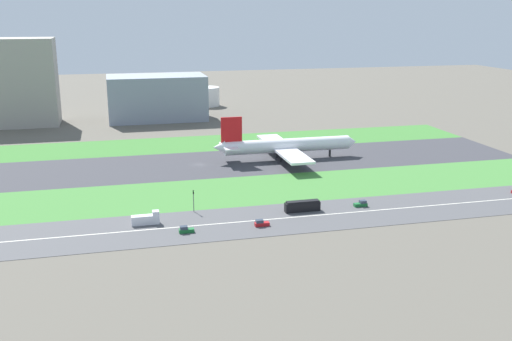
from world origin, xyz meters
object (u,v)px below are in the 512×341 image
(car_4, at_px, (186,230))
(fuel_tank_west, at_px, (206,97))
(airliner, at_px, (284,146))
(traffic_light, at_px, (194,199))
(car_3, at_px, (361,204))
(car_0, at_px, (261,223))
(terminal_building, at_px, (8,83))
(hangar_building, at_px, (157,98))
(truck_0, at_px, (146,219))
(bus_0, at_px, (302,206))

(car_4, xyz_separation_m, fuel_tank_west, (45.03, 237.00, 5.48))
(airliner, xyz_separation_m, traffic_light, (-48.27, -60.01, -1.94))
(car_3, height_order, fuel_tank_west, fuel_tank_west)
(car_0, xyz_separation_m, terminal_building, (-96.91, 192.00, 23.36))
(car_4, bearing_deg, airliner, -124.30)
(airliner, height_order, hangar_building, hangar_building)
(truck_0, distance_m, car_4, 14.69)
(traffic_light, bearing_deg, airliner, 51.19)
(car_0, relative_size, car_3, 1.00)
(airliner, relative_size, terminal_building, 1.23)
(car_4, distance_m, hangar_building, 192.56)
(airliner, distance_m, terminal_building, 171.82)
(car_0, height_order, traffic_light, traffic_light)
(truck_0, height_order, fuel_tank_west, fuel_tank_west)
(terminal_building, bearing_deg, bus_0, -58.11)
(fuel_tank_west, bearing_deg, terminal_building, -159.30)
(car_0, distance_m, car_4, 22.83)
(fuel_tank_west, bearing_deg, car_4, -100.76)
(airliner, distance_m, fuel_tank_west, 159.21)
(car_0, height_order, fuel_tank_west, fuel_tank_west)
(truck_0, relative_size, fuel_tank_west, 0.47)
(truck_0, relative_size, car_0, 1.91)
(traffic_light, xyz_separation_m, fuel_tank_west, (40.10, 219.01, 2.11))
(truck_0, xyz_separation_m, fuel_tank_west, (55.77, 227.00, 4.73))
(car_0, distance_m, traffic_light, 25.60)
(airliner, xyz_separation_m, car_3, (6.46, -68.00, -5.31))
(hangar_building, relative_size, fuel_tank_west, 3.19)
(car_3, bearing_deg, truck_0, -180.00)
(car_0, relative_size, fuel_tank_west, 0.25)
(bus_0, bearing_deg, car_0, -148.52)
(car_4, relative_size, bus_0, 0.38)
(bus_0, xyz_separation_m, fuel_tank_west, (5.87, 227.00, 4.58))
(bus_0, bearing_deg, terminal_building, 121.89)
(bus_0, xyz_separation_m, terminal_building, (-113.24, 182.00, 22.46))
(airliner, relative_size, car_4, 14.77)
(fuel_tank_west, bearing_deg, truck_0, -103.80)
(airliner, xyz_separation_m, fuel_tank_west, (-8.17, 159.00, 0.17))
(traffic_light, height_order, terminal_building, terminal_building)
(truck_0, xyz_separation_m, car_4, (10.74, -10.00, -0.75))
(car_4, bearing_deg, traffic_light, -105.34)
(bus_0, height_order, terminal_building, terminal_building)
(bus_0, bearing_deg, car_4, -165.68)
(fuel_tank_west, bearing_deg, car_3, -86.31)
(bus_0, xyz_separation_m, traffic_light, (-34.22, 7.99, 2.47))
(airliner, height_order, terminal_building, terminal_building)
(terminal_building, bearing_deg, car_4, -68.90)
(car_0, xyz_separation_m, fuel_tank_west, (22.20, 237.00, 5.48))
(truck_0, relative_size, hangar_building, 0.15)
(car_3, height_order, traffic_light, traffic_light)
(bus_0, xyz_separation_m, hangar_building, (-31.12, 182.00, 11.30))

